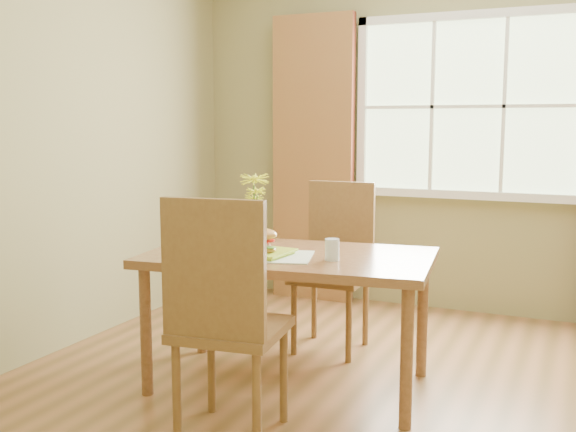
% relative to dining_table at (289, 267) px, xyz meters
% --- Properties ---
extents(room, '(4.24, 3.84, 2.74)m').
position_rel_dining_table_xyz_m(room, '(0.58, -0.07, 0.71)').
color(room, brown).
rests_on(room, ground).
extents(window, '(1.62, 0.06, 1.32)m').
position_rel_dining_table_xyz_m(window, '(0.58, 1.81, 0.86)').
color(window, beige).
rests_on(window, room).
extents(curtain_left, '(0.65, 0.08, 2.20)m').
position_rel_dining_table_xyz_m(curtain_left, '(-0.57, 1.71, 0.46)').
color(curtain_left, maroon).
rests_on(curtain_left, room).
extents(dining_table, '(1.56, 1.00, 0.71)m').
position_rel_dining_table_xyz_m(dining_table, '(0.00, 0.00, 0.00)').
color(dining_table, brown).
rests_on(dining_table, room).
extents(chair_near, '(0.50, 0.50, 1.09)m').
position_rel_dining_table_xyz_m(chair_near, '(0.01, -0.71, -0.05)').
color(chair_near, brown).
rests_on(chair_near, room).
extents(chair_far, '(0.44, 0.44, 1.02)m').
position_rel_dining_table_xyz_m(chair_far, '(-0.00, 0.71, -0.08)').
color(chair_far, brown).
rests_on(chair_far, room).
extents(placemat, '(0.52, 0.44, 0.01)m').
position_rel_dining_table_xyz_m(placemat, '(-0.07, -0.13, 0.08)').
color(placemat, beige).
rests_on(placemat, dining_table).
extents(plate, '(0.28, 0.28, 0.01)m').
position_rel_dining_table_xyz_m(plate, '(-0.09, -0.12, 0.09)').
color(plate, '#B6DF37').
rests_on(plate, placemat).
extents(croissant_sandwich, '(0.19, 0.14, 0.13)m').
position_rel_dining_table_xyz_m(croissant_sandwich, '(-0.09, -0.14, 0.15)').
color(croissant_sandwich, '#C67843').
rests_on(croissant_sandwich, plate).
extents(water_glass, '(0.07, 0.07, 0.11)m').
position_rel_dining_table_xyz_m(water_glass, '(0.26, -0.07, 0.12)').
color(water_glass, silver).
rests_on(water_glass, dining_table).
extents(flower_vase, '(0.16, 0.16, 0.40)m').
position_rel_dining_table_xyz_m(flower_vase, '(-0.27, 0.14, 0.31)').
color(flower_vase, silver).
rests_on(flower_vase, dining_table).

